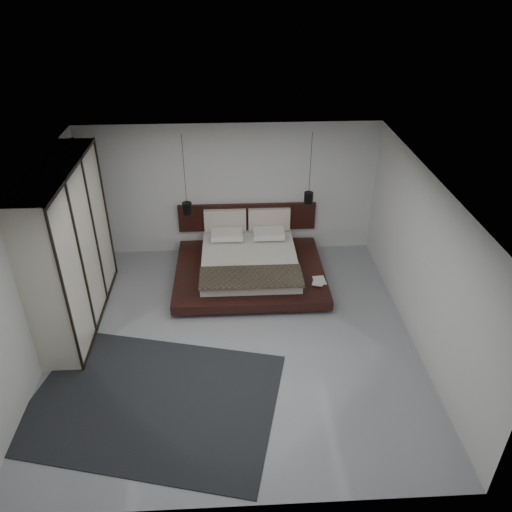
{
  "coord_description": "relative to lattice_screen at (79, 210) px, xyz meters",
  "views": [
    {
      "loc": [
        0.03,
        -6.49,
        5.58
      ],
      "look_at": [
        0.44,
        1.2,
        0.89
      ],
      "focal_mm": 35.0,
      "sensor_mm": 36.0,
      "label": 1
    }
  ],
  "objects": [
    {
      "name": "wall_front",
      "position": [
        2.95,
        -5.45,
        0.1
      ],
      "size": [
        6.0,
        0.0,
        6.0
      ],
      "primitive_type": "plane",
      "rotation": [
        -1.57,
        0.0,
        0.0
      ],
      "color": "silver",
      "rests_on": "floor"
    },
    {
      "name": "wall_left",
      "position": [
        -0.05,
        -2.45,
        0.1
      ],
      "size": [
        0.0,
        6.0,
        6.0
      ],
      "primitive_type": "plane",
      "rotation": [
        1.57,
        0.0,
        1.57
      ],
      "color": "silver",
      "rests_on": "floor"
    },
    {
      "name": "wardrobe",
      "position": [
        0.25,
        -1.67,
        0.11
      ],
      "size": [
        0.67,
        2.86,
        2.81
      ],
      "color": "beige",
      "rests_on": "floor"
    },
    {
      "name": "pendant_right",
      "position": [
        4.48,
        -0.08,
        0.19
      ],
      "size": [
        0.18,
        0.18,
        1.42
      ],
      "color": "black",
      "rests_on": "ceiling"
    },
    {
      "name": "ceiling",
      "position": [
        2.95,
        -2.45,
        1.5
      ],
      "size": [
        6.0,
        6.0,
        0.0
      ],
      "primitive_type": "plane",
      "rotation": [
        3.14,
        0.0,
        0.0
      ],
      "color": "white",
      "rests_on": "wall_back"
    },
    {
      "name": "pendant_left",
      "position": [
        2.1,
        -0.08,
        0.02
      ],
      "size": [
        0.19,
        0.19,
        1.6
      ],
      "color": "black",
      "rests_on": "ceiling"
    },
    {
      "name": "book_lower",
      "position": [
        4.48,
        -1.22,
        -1.02
      ],
      "size": [
        0.24,
        0.31,
        0.03
      ],
      "primitive_type": "imported",
      "rotation": [
        0.0,
        0.0,
        0.08
      ],
      "color": "#99724C",
      "rests_on": "bed"
    },
    {
      "name": "lattice_screen",
      "position": [
        0.0,
        0.0,
        0.0
      ],
      "size": [
        0.05,
        0.9,
        2.6
      ],
      "primitive_type": "cube",
      "color": "black",
      "rests_on": "floor"
    },
    {
      "name": "floor",
      "position": [
        2.95,
        -2.45,
        -1.3
      ],
      "size": [
        6.0,
        6.0,
        0.0
      ],
      "primitive_type": "plane",
      "color": "gray",
      "rests_on": "ground"
    },
    {
      "name": "rug",
      "position": [
        1.75,
        -3.77,
        -1.29
      ],
      "size": [
        4.02,
        3.28,
        0.02
      ],
      "primitive_type": "cube",
      "rotation": [
        0.0,
        0.0,
        -0.24
      ],
      "color": "black",
      "rests_on": "floor"
    },
    {
      "name": "book_upper",
      "position": [
        4.46,
        -1.25,
        -0.99
      ],
      "size": [
        0.28,
        0.33,
        0.02
      ],
      "primitive_type": "imported",
      "rotation": [
        0.0,
        0.0,
        -0.32
      ],
      "color": "#99724C",
      "rests_on": "book_lower"
    },
    {
      "name": "wall_back",
      "position": [
        2.95,
        0.55,
        0.1
      ],
      "size": [
        6.0,
        0.0,
        6.0
      ],
      "primitive_type": "plane",
      "rotation": [
        1.57,
        0.0,
        0.0
      ],
      "color": "silver",
      "rests_on": "floor"
    },
    {
      "name": "bed",
      "position": [
        3.29,
        -0.55,
        -1.0
      ],
      "size": [
        2.9,
        2.44,
        1.1
      ],
      "color": "black",
      "rests_on": "floor"
    },
    {
      "name": "wall_right",
      "position": [
        5.95,
        -2.45,
        0.1
      ],
      "size": [
        0.0,
        6.0,
        6.0
      ],
      "primitive_type": "plane",
      "rotation": [
        1.57,
        0.0,
        -1.57
      ],
      "color": "silver",
      "rests_on": "floor"
    }
  ]
}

